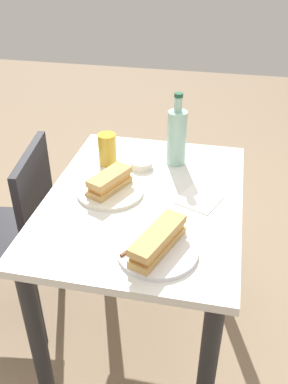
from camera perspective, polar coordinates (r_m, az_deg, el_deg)
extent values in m
plane|color=#8C755B|center=(2.06, 0.00, -18.40)|extent=(8.00, 8.00, 0.00)
cube|color=silver|center=(1.55, 0.00, -1.08)|extent=(0.93, 0.71, 0.03)
cylinder|color=#262628|center=(1.51, 8.49, -23.30)|extent=(0.06, 0.06, 0.73)
cylinder|color=#262628|center=(2.08, 10.34, -4.45)|extent=(0.06, 0.06, 0.73)
cylinder|color=#262628|center=(1.61, -14.18, -19.27)|extent=(0.06, 0.06, 0.73)
cylinder|color=#262628|center=(2.15, -5.47, -2.53)|extent=(0.06, 0.06, 0.73)
cube|color=black|center=(1.92, -18.96, -5.64)|extent=(0.45, 0.45, 0.02)
cube|color=black|center=(1.74, -14.54, -0.64)|extent=(0.38, 0.08, 0.40)
cylinder|color=black|center=(2.14, -11.69, -7.93)|extent=(0.04, 0.04, 0.46)
cylinder|color=black|center=(1.90, -14.28, -15.02)|extent=(0.04, 0.04, 0.46)
cylinder|color=silver|center=(1.56, -4.57, 0.21)|extent=(0.25, 0.25, 0.01)
cube|color=tan|center=(1.55, -4.61, 0.83)|extent=(0.19, 0.14, 0.02)
cube|color=#CC8438|center=(1.54, -4.64, 1.50)|extent=(0.18, 0.13, 0.02)
cube|color=tan|center=(1.53, -4.68, 2.19)|extent=(0.19, 0.14, 0.02)
cube|color=silver|center=(1.62, -5.39, 1.82)|extent=(0.10, 0.04, 0.00)
cube|color=#59331E|center=(1.55, -7.08, 0.33)|extent=(0.08, 0.03, 0.01)
cylinder|color=white|center=(1.29, 1.85, -8.02)|extent=(0.25, 0.25, 0.01)
cube|color=tan|center=(1.28, 1.87, -7.35)|extent=(0.24, 0.15, 0.02)
cube|color=#CC8438|center=(1.26, 1.89, -6.61)|extent=(0.22, 0.13, 0.02)
cube|color=tan|center=(1.25, 1.90, -5.85)|extent=(0.24, 0.15, 0.02)
cube|color=silver|center=(1.33, 0.97, -6.07)|extent=(0.09, 0.06, 0.00)
cube|color=#59331E|center=(1.28, -1.87, -7.80)|extent=(0.07, 0.05, 0.01)
cylinder|color=#99C6B7|center=(1.71, 4.46, 7.32)|extent=(0.08, 0.08, 0.23)
cylinder|color=#99C6B7|center=(1.65, 4.67, 11.79)|extent=(0.03, 0.03, 0.06)
cylinder|color=#19472D|center=(1.64, 4.73, 13.01)|extent=(0.03, 0.03, 0.02)
cylinder|color=gold|center=(1.73, -5.00, 5.81)|extent=(0.07, 0.07, 0.13)
cylinder|color=silver|center=(1.72, -0.31, 3.83)|extent=(0.09, 0.09, 0.03)
cube|color=white|center=(1.53, 7.48, -1.00)|extent=(0.18, 0.18, 0.00)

